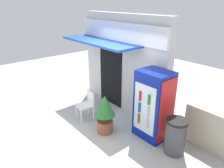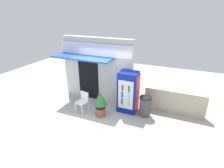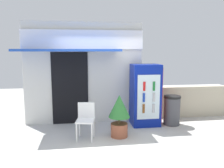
% 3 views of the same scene
% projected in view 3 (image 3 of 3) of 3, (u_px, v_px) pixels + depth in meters
% --- Properties ---
extents(ground, '(16.00, 16.00, 0.00)m').
position_uv_depth(ground, '(109.00, 141.00, 5.27)').
color(ground, beige).
extents(storefront_building, '(3.42, 1.16, 2.89)m').
position_uv_depth(storefront_building, '(83.00, 71.00, 6.51)').
color(storefront_building, silver).
rests_on(storefront_building, ground).
extents(drink_cooler, '(0.79, 0.70, 1.72)m').
position_uv_depth(drink_cooler, '(145.00, 95.00, 6.34)').
color(drink_cooler, navy).
rests_on(drink_cooler, ground).
extents(plastic_chair, '(0.47, 0.49, 0.85)m').
position_uv_depth(plastic_chair, '(86.00, 118.00, 5.38)').
color(plastic_chair, white).
rests_on(plastic_chair, ground).
extents(potted_plant_near_shop, '(0.52, 0.52, 1.04)m').
position_uv_depth(potted_plant_near_shop, '(119.00, 113.00, 5.47)').
color(potted_plant_near_shop, '#995138').
rests_on(potted_plant_near_shop, ground).
extents(trash_bin, '(0.47, 0.47, 0.84)m').
position_uv_depth(trash_bin, '(172.00, 110.00, 6.40)').
color(trash_bin, '#47474C').
rests_on(trash_bin, ground).
extents(stone_boundary_wall, '(2.40, 0.20, 0.97)m').
position_uv_depth(stone_boundary_wall, '(194.00, 101.00, 7.20)').
color(stone_boundary_wall, '#B7AD93').
rests_on(stone_boundary_wall, ground).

